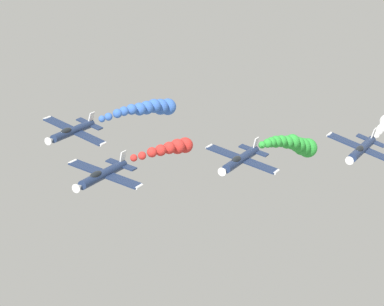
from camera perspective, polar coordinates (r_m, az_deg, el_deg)
airplane_lead at (r=97.98m, az=-6.07°, el=-1.45°), size 9.46×10.35×2.92m
smoke_trail_lead at (r=111.09m, az=-1.31°, el=0.36°), size 2.61×13.47×2.83m
airplane_left_inner at (r=102.62m, az=3.31°, el=-0.43°), size 9.40×10.35×3.07m
smoke_trail_left_inner at (r=119.58m, az=7.06°, el=0.55°), size 3.37×17.21×6.13m
airplane_right_inner at (r=113.50m, az=-8.11°, el=1.48°), size 9.28×10.35×3.31m
smoke_trail_right_inner at (r=130.90m, az=-2.74°, el=3.07°), size 2.85×20.38×4.02m
airplane_left_outer at (r=107.04m, az=11.44°, el=0.28°), size 9.27×10.35×3.34m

